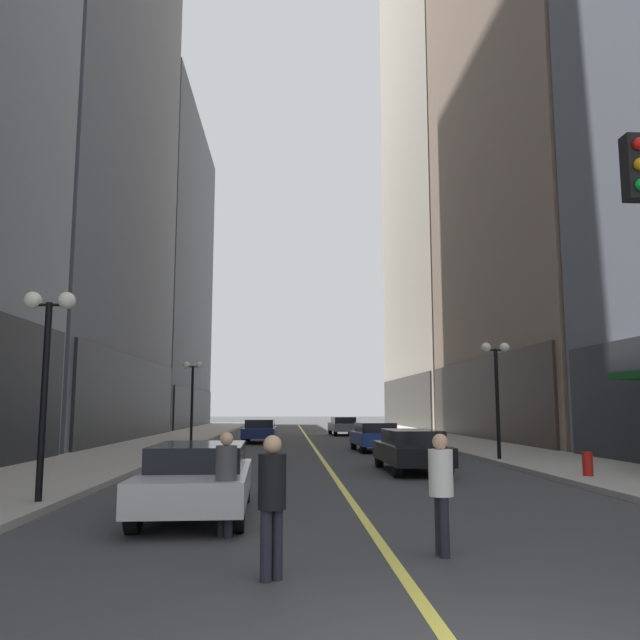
% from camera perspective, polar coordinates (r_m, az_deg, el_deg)
% --- Properties ---
extents(ground_plane, '(200.00, 200.00, 0.00)m').
position_cam_1_polar(ground_plane, '(39.84, -0.95, -10.64)').
color(ground_plane, '#38383A').
extents(sidewalk_left, '(4.50, 78.00, 0.15)m').
position_cam_1_polar(sidewalk_left, '(40.39, -12.92, -10.30)').
color(sidewalk_left, '#9E9991').
rests_on(sidewalk_left, ground).
extents(sidewalk_right, '(4.50, 78.00, 0.15)m').
position_cam_1_polar(sidewalk_right, '(40.97, 10.86, -10.32)').
color(sidewalk_right, '#9E9991').
rests_on(sidewalk_right, ground).
extents(lane_centre_stripe, '(0.16, 70.00, 0.01)m').
position_cam_1_polar(lane_centre_stripe, '(39.84, -0.95, -10.64)').
color(lane_centre_stripe, '#E5D64C').
rests_on(lane_centre_stripe, ground).
extents(building_left_far, '(12.54, 26.00, 31.58)m').
position_cam_1_polar(building_left_far, '(67.92, -15.94, 4.21)').
color(building_left_far, '#4C515B').
rests_on(building_left_far, ground).
extents(building_right_mid, '(11.41, 24.00, 57.80)m').
position_cam_1_polar(building_right_mid, '(50.65, 19.63, 24.67)').
color(building_right_mid, gray).
rests_on(building_right_mid, ground).
extents(building_right_far, '(15.84, 26.00, 67.91)m').
position_cam_1_polar(building_right_far, '(74.83, 13.26, 17.69)').
color(building_right_far, '#B7AD99').
rests_on(building_right_far, ground).
extents(car_silver, '(2.05, 4.79, 1.32)m').
position_cam_1_polar(car_silver, '(12.77, -10.76, -13.47)').
color(car_silver, '#B7B7BC').
rests_on(car_silver, ground).
extents(car_black, '(1.82, 4.66, 1.32)m').
position_cam_1_polar(car_black, '(20.89, 8.08, -11.24)').
color(car_black, black).
rests_on(car_black, ground).
extents(car_blue, '(1.96, 4.11, 1.32)m').
position_cam_1_polar(car_blue, '(30.31, 4.87, -10.18)').
color(car_blue, navy).
rests_on(car_blue, ground).
extents(car_navy, '(1.90, 4.73, 1.32)m').
position_cam_1_polar(car_navy, '(37.83, -5.34, -9.67)').
color(car_navy, '#141E4C').
rests_on(car_navy, ground).
extents(car_grey, '(1.93, 4.74, 1.32)m').
position_cam_1_polar(car_grey, '(47.52, 2.05, -9.30)').
color(car_grey, slate).
rests_on(car_grey, ground).
extents(pedestrian_with_orange_bag, '(0.48, 0.48, 1.63)m').
position_cam_1_polar(pedestrian_with_orange_bag, '(10.65, -8.33, -13.49)').
color(pedestrian_with_orange_bag, black).
rests_on(pedestrian_with_orange_bag, ground).
extents(pedestrian_in_white_shirt, '(0.38, 0.38, 1.66)m').
position_cam_1_polar(pedestrian_in_white_shirt, '(9.37, 10.68, -14.12)').
color(pedestrian_in_white_shirt, black).
rests_on(pedestrian_in_white_shirt, ground).
extents(pedestrian_in_black_coat, '(0.48, 0.48, 1.69)m').
position_cam_1_polar(pedestrian_in_black_coat, '(8.00, -4.28, -15.20)').
color(pedestrian_in_black_coat, black).
rests_on(pedestrian_in_black_coat, ground).
extents(street_lamp_left_near, '(1.06, 0.36, 4.43)m').
position_cam_1_polar(street_lamp_left_near, '(14.49, -23.04, -2.25)').
color(street_lamp_left_near, black).
rests_on(street_lamp_left_near, ground).
extents(street_lamp_left_far, '(1.06, 0.36, 4.43)m').
position_cam_1_polar(street_lamp_left_far, '(34.88, -11.24, -5.56)').
color(street_lamp_left_far, black).
rests_on(street_lamp_left_far, ground).
extents(street_lamp_right_mid, '(1.06, 0.36, 4.43)m').
position_cam_1_polar(street_lamp_right_mid, '(24.95, 15.36, -4.63)').
color(street_lamp_right_mid, black).
rests_on(street_lamp_right_mid, ground).
extents(fire_hydrant_right, '(0.28, 0.28, 0.80)m').
position_cam_1_polar(fire_hydrant_right, '(19.64, 22.64, -11.90)').
color(fire_hydrant_right, red).
rests_on(fire_hydrant_right, ground).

